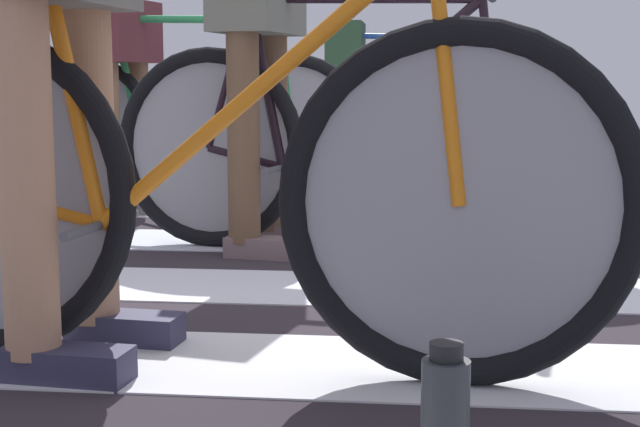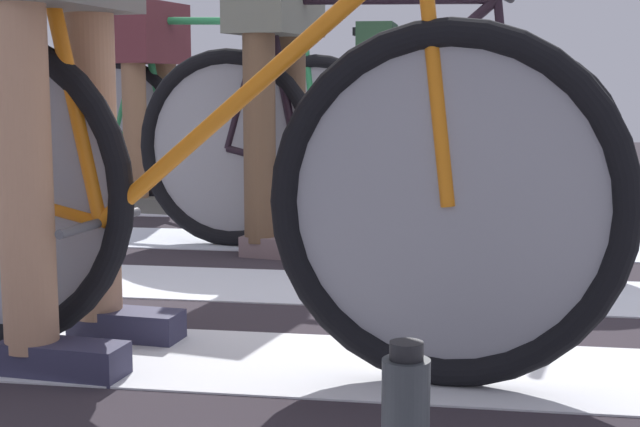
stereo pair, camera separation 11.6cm
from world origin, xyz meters
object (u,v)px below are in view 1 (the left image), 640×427
object	(u,v)px
bicycle_1_of_4	(204,185)
cyclist_3_of_4	(123,75)
bicycle_3_of_4	(185,128)
bicycle_4_of_4	(396,115)
bicycle_2_of_4	(345,143)
cyclist_1_of_4	(58,47)
cyclist_4_of_4	(346,77)
cyclist_2_of_4	(259,59)

from	to	relation	value
bicycle_1_of_4	cyclist_3_of_4	bearing A→B (deg)	117.51
bicycle_1_of_4	cyclist_3_of_4	distance (m)	2.54
bicycle_3_of_4	cyclist_3_of_4	distance (m)	0.39
bicycle_1_of_4	cyclist_3_of_4	xyz separation A→B (m)	(-0.93, 2.35, 0.24)
bicycle_3_of_4	bicycle_4_of_4	distance (m)	1.93
bicycle_2_of_4	bicycle_3_of_4	size ratio (longest dim) A/B	1.00
cyclist_1_of_4	cyclist_4_of_4	size ratio (longest dim) A/B	1.07
bicycle_2_of_4	cyclist_4_of_4	bearing A→B (deg)	105.83
bicycle_1_of_4	cyclist_4_of_4	distance (m)	4.01
bicycle_4_of_4	cyclist_4_of_4	size ratio (longest dim) A/B	1.81
cyclist_2_of_4	cyclist_3_of_4	bearing A→B (deg)	140.96
bicycle_1_of_4	cyclist_1_of_4	xyz separation A→B (m)	(-0.31, 0.03, 0.28)
cyclist_1_of_4	cyclist_4_of_4	bearing A→B (deg)	91.93
bicycle_2_of_4	cyclist_2_of_4	bearing A→B (deg)	-180.00
bicycle_1_of_4	bicycle_4_of_4	world-z (taller)	same
cyclist_1_of_4	bicycle_2_of_4	world-z (taller)	cyclist_1_of_4
bicycle_3_of_4	cyclist_3_of_4	bearing A→B (deg)	-180.00
bicycle_3_of_4	cyclist_2_of_4	bearing A→B (deg)	-49.83
cyclist_3_of_4	bicycle_4_of_4	size ratio (longest dim) A/B	0.55
bicycle_4_of_4	cyclist_2_of_4	bearing A→B (deg)	-98.30
bicycle_3_of_4	bicycle_1_of_4	bearing A→B (deg)	-63.35
bicycle_2_of_4	cyclist_3_of_4	size ratio (longest dim) A/B	1.78
cyclist_1_of_4	bicycle_4_of_4	world-z (taller)	cyclist_1_of_4
cyclist_2_of_4	bicycle_4_of_4	world-z (taller)	cyclist_2_of_4
bicycle_2_of_4	cyclist_4_of_4	size ratio (longest dim) A/B	1.79
bicycle_1_of_4	cyclist_2_of_4	size ratio (longest dim) A/B	1.67
cyclist_1_of_4	bicycle_3_of_4	xyz separation A→B (m)	(-0.32, 2.26, -0.28)
cyclist_3_of_4	bicycle_2_of_4	bearing A→B (deg)	-31.60
cyclist_3_of_4	bicycle_4_of_4	distance (m)	2.06
cyclist_1_of_4	cyclist_2_of_4	world-z (taller)	cyclist_2_of_4
bicycle_3_of_4	bicycle_2_of_4	bearing A→B (deg)	-38.99
cyclist_1_of_4	bicycle_3_of_4	size ratio (longest dim) A/B	0.60
cyclist_4_of_4	cyclist_1_of_4	bearing A→B (deg)	-93.54
bicycle_2_of_4	cyclist_2_of_4	xyz separation A→B (m)	(-0.30, 0.06, 0.29)
bicycle_2_of_4	cyclist_2_of_4	size ratio (longest dim) A/B	1.65
cyclist_3_of_4	cyclist_4_of_4	world-z (taller)	cyclist_3_of_4
cyclist_1_of_4	cyclist_4_of_4	world-z (taller)	cyclist_1_of_4
bicycle_1_of_4	bicycle_3_of_4	size ratio (longest dim) A/B	1.01
cyclist_2_of_4	cyclist_1_of_4	bearing A→B (deg)	-86.47
bicycle_2_of_4	cyclist_3_of_4	xyz separation A→B (m)	(-1.11, 1.03, 0.24)
cyclist_4_of_4	cyclist_2_of_4	bearing A→B (deg)	-91.58
bicycle_4_of_4	cyclist_1_of_4	bearing A→B (deg)	-97.98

